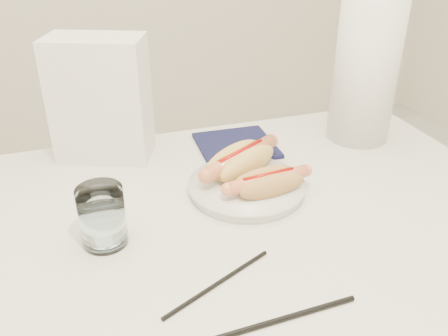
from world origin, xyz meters
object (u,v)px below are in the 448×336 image
object	(u,v)px
water_glass	(102,216)
napkin_box	(101,99)
paper_towel_roll	(366,72)
hotdog_left	(241,161)
hotdog_right	(268,183)
plate	(246,188)
table	(200,263)

from	to	relation	value
water_glass	napkin_box	xyz separation A→B (m)	(0.04, 0.30, 0.08)
paper_towel_roll	water_glass	bearing A→B (deg)	-159.53
hotdog_left	hotdog_right	distance (m)	0.09
water_glass	paper_towel_roll	world-z (taller)	paper_towel_roll
water_glass	paper_towel_roll	xyz separation A→B (m)	(0.58, 0.22, 0.10)
plate	table	bearing A→B (deg)	-140.48
table	hotdog_left	bearing A→B (deg)	49.54
plate	hotdog_right	world-z (taller)	hotdog_right
hotdog_right	napkin_box	xyz separation A→B (m)	(-0.25, 0.27, 0.09)
paper_towel_roll	napkin_box	bearing A→B (deg)	171.07
napkin_box	table	bearing A→B (deg)	-49.69
plate	napkin_box	xyz separation A→B (m)	(-0.23, 0.23, 0.12)
table	water_glass	distance (m)	0.18
water_glass	hotdog_right	bearing A→B (deg)	6.40
hotdog_right	water_glass	distance (m)	0.29
table	hotdog_right	size ratio (longest dim) A/B	7.61
table	paper_towel_roll	distance (m)	0.55
paper_towel_roll	hotdog_right	bearing A→B (deg)	-148.03
hotdog_right	paper_towel_roll	bearing A→B (deg)	25.63
hotdog_right	plate	bearing A→B (deg)	116.68
water_glass	table	bearing A→B (deg)	-10.16
napkin_box	paper_towel_roll	size ratio (longest dim) A/B	0.82
plate	hotdog_left	bearing A→B (deg)	84.16
table	paper_towel_roll	bearing A→B (deg)	29.04
hotdog_left	paper_towel_roll	world-z (taller)	paper_towel_roll
napkin_box	paper_towel_roll	xyz separation A→B (m)	(0.55, -0.09, 0.03)
table	napkin_box	world-z (taller)	napkin_box
water_glass	paper_towel_roll	size ratio (longest dim) A/B	0.32
water_glass	napkin_box	world-z (taller)	napkin_box
table	paper_towel_roll	size ratio (longest dim) A/B	3.97
hotdog_left	water_glass	xyz separation A→B (m)	(-0.27, -0.12, 0.01)
plate	paper_towel_roll	size ratio (longest dim) A/B	0.68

